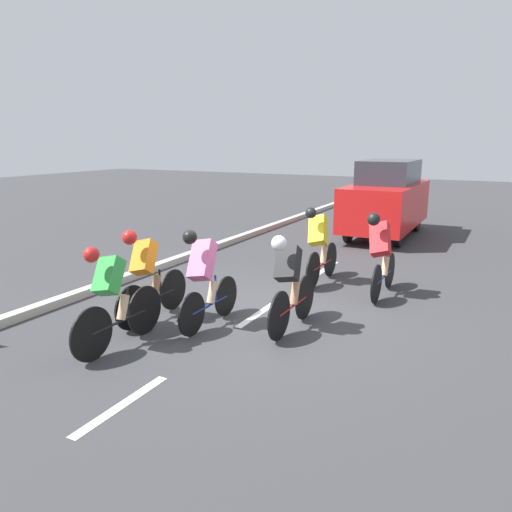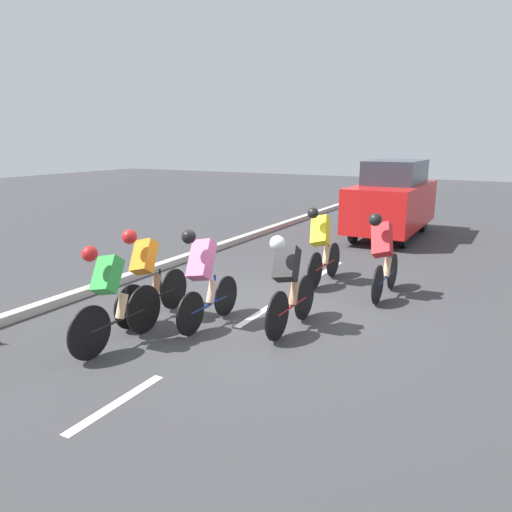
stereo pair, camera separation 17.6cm
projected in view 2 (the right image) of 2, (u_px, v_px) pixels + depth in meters
The scene contains 12 objects.
ground_plane at pixel (260, 313), 8.08m from camera, with size 60.00×60.00×0.00m, color #38383A.
lane_stripe_near at pixel (117, 403), 5.32m from camera, with size 0.12×1.40×0.01m, color white.
lane_stripe_mid at pixel (259, 313), 8.05m from camera, with size 0.12×1.40×0.01m, color white.
lane_stripe_far at pixel (329, 269), 10.79m from camera, with size 0.12×1.40×0.01m, color white.
curb at pixel (112, 283), 9.53m from camera, with size 0.20×27.02×0.14m, color #B7B2A8.
cyclist_green at pixel (111, 294), 6.62m from camera, with size 0.42×1.73×1.44m.
cyclist_yellow at pixel (322, 244), 9.59m from camera, with size 0.45×1.68×1.51m.
cyclist_pink at pixel (204, 275), 7.35m from camera, with size 0.42×1.59×1.51m.
cyclist_orange at pixel (147, 272), 7.65m from camera, with size 0.44×1.69×1.45m.
cyclist_black at pixel (288, 281), 7.18m from camera, with size 0.41×1.66×1.46m.
cyclist_red at pixel (383, 253), 8.74m from camera, with size 0.47×1.70×1.53m.
support_car at pixel (393, 199), 14.15m from camera, with size 1.70×4.17×2.16m.
Camera 2 is at (-3.61, 6.74, 2.75)m, focal length 35.00 mm.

